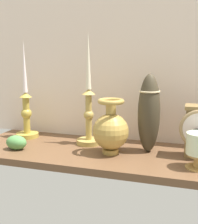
% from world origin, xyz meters
% --- Properties ---
extents(ground_plane, '(1.00, 0.36, 0.02)m').
position_xyz_m(ground_plane, '(0.00, 0.00, -0.01)').
color(ground_plane, brown).
extents(back_wall, '(1.20, 0.02, 0.65)m').
position_xyz_m(back_wall, '(0.00, 0.18, 0.33)').
color(back_wall, beige).
rests_on(back_wall, ground_plane).
extents(candlestick_tall_left, '(0.09, 0.09, 0.40)m').
position_xyz_m(candlestick_tall_left, '(-0.36, 0.08, 0.11)').
color(candlestick_tall_left, '#AC953B').
rests_on(candlestick_tall_left, ground_plane).
extents(candlestick_tall_center, '(0.09, 0.09, 0.42)m').
position_xyz_m(candlestick_tall_center, '(-0.08, 0.07, 0.13)').
color(candlestick_tall_center, tan).
rests_on(candlestick_tall_center, ground_plane).
extents(brass_vase_bulbous, '(0.12, 0.12, 0.19)m').
position_xyz_m(brass_vase_bulbous, '(0.03, -0.02, 0.09)').
color(brass_vase_bulbous, '#AE8C41').
rests_on(brass_vase_bulbous, ground_plane).
extents(tall_ceramic_vase, '(0.08, 0.08, 0.27)m').
position_xyz_m(tall_ceramic_vase, '(0.15, 0.04, 0.14)').
color(tall_ceramic_vase, '#3D3525').
rests_on(tall_ceramic_vase, ground_plane).
extents(ivy_sprig, '(0.08, 0.05, 0.05)m').
position_xyz_m(ivy_sprig, '(-0.31, -0.08, 0.03)').
color(ivy_sprig, '#508947').
rests_on(ivy_sprig, ground_plane).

